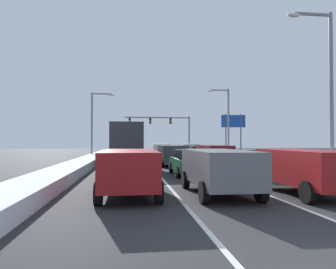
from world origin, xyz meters
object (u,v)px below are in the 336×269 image
at_px(suv_silver_right_lane_fifth, 188,149).
at_px(sedan_navy_left_lane_fourth, 131,153).
at_px(sedan_green_center_lane_second, 189,162).
at_px(suv_silver_left_lane_fifth, 131,149).
at_px(suv_red_left_lane_nearest, 129,168).
at_px(sedan_black_right_lane_second, 249,162).
at_px(suv_red_right_lane_nearest, 306,167).
at_px(sedan_black_left_lane_second, 127,163).
at_px(street_lamp_left_mid, 95,119).
at_px(box_truck_left_lane_third, 127,143).
at_px(suv_maroon_right_lane_third, 214,153).
at_px(suv_gray_center_lane_nearest, 218,168).
at_px(street_lamp_right_mid, 225,117).
at_px(traffic_light_gantry, 167,125).
at_px(suv_charcoal_center_lane_third, 172,153).
at_px(suv_white_center_lane_fifth, 160,149).
at_px(roadside_sign_right, 233,126).
at_px(sedan_navy_right_lane_fourth, 198,153).
at_px(sedan_tan_center_lane_fourth, 165,153).
at_px(street_lamp_right_near, 326,80).

height_order(suv_silver_right_lane_fifth, sedan_navy_left_lane_fourth, suv_silver_right_lane_fifth).
height_order(sedan_green_center_lane_second, suv_silver_left_lane_fifth, suv_silver_left_lane_fifth).
bearing_deg(suv_red_left_lane_nearest, sedan_green_center_lane_second, 61.45).
height_order(sedan_black_right_lane_second, suv_silver_right_lane_fifth, suv_silver_right_lane_fifth).
relative_size(suv_red_right_lane_nearest, sedan_black_left_lane_second, 1.09).
bearing_deg(street_lamp_left_mid, box_truck_left_lane_third, -71.54).
xyz_separation_m(sedan_black_right_lane_second, street_lamp_left_mid, (-10.87, 17.88, 3.77)).
distance_m(suv_maroon_right_lane_third, sedan_black_left_lane_second, 10.02).
distance_m(suv_gray_center_lane_nearest, street_lamp_left_mid, 25.47).
bearing_deg(suv_maroon_right_lane_third, suv_red_right_lane_nearest, -90.96).
bearing_deg(box_truck_left_lane_third, street_lamp_right_mid, 42.30).
height_order(traffic_light_gantry, street_lamp_left_mid, street_lamp_left_mid).
bearing_deg(suv_silver_right_lane_fifth, suv_charcoal_center_lane_third, -106.68).
relative_size(sedan_black_left_lane_second, suv_silver_left_lane_fifth, 0.92).
xyz_separation_m(suv_white_center_lane_fifth, suv_red_left_lane_nearest, (-3.70, -26.23, 0.00)).
relative_size(sedan_black_left_lane_second, street_lamp_right_mid, 0.56).
distance_m(suv_red_right_lane_nearest, street_lamp_right_mid, 24.76).
distance_m(suv_maroon_right_lane_third, roadside_sign_right, 15.72).
height_order(box_truck_left_lane_third, suv_silver_left_lane_fifth, box_truck_left_lane_third).
xyz_separation_m(sedan_navy_right_lane_fourth, sedan_green_center_lane_second, (-3.39, -12.68, 0.00)).
xyz_separation_m(street_lamp_right_mid, roadside_sign_right, (2.22, 3.70, -0.84)).
xyz_separation_m(suv_silver_right_lane_fifth, sedan_tan_center_lane_fourth, (-3.44, -5.76, -0.25)).
distance_m(sedan_navy_right_lane_fourth, sedan_navy_left_lane_fourth, 6.91).
bearing_deg(suv_red_right_lane_nearest, suv_silver_left_lane_fifth, 103.45).
bearing_deg(sedan_navy_left_lane_fourth, suv_white_center_lane_fifth, 58.09).
height_order(sedan_navy_left_lane_fourth, suv_silver_left_lane_fifth, suv_silver_left_lane_fifth).
bearing_deg(sedan_tan_center_lane_fourth, sedan_black_left_lane_second, -105.21).
bearing_deg(suv_charcoal_center_lane_third, street_lamp_right_near, -50.17).
relative_size(suv_maroon_right_lane_third, street_lamp_right_near, 0.53).
bearing_deg(roadside_sign_right, suv_white_center_lane_fifth, -174.65).
height_order(sedan_black_right_lane_second, roadside_sign_right, roadside_sign_right).
xyz_separation_m(sedan_tan_center_lane_fourth, street_lamp_right_mid, (7.51, 3.63, 4.09)).
distance_m(suv_gray_center_lane_nearest, street_lamp_right_mid, 25.19).
height_order(sedan_navy_right_lane_fourth, street_lamp_right_mid, street_lamp_right_mid).
xyz_separation_m(suv_red_right_lane_nearest, street_lamp_right_mid, (4.47, 24.05, 3.84)).
distance_m(suv_silver_left_lane_fifth, street_lamp_left_mid, 5.90).
relative_size(street_lamp_right_near, roadside_sign_right, 1.69).
bearing_deg(suv_silver_left_lane_fifth, traffic_light_gantry, 65.70).
distance_m(suv_silver_right_lane_fifth, sedan_green_center_lane_second, 19.35).
bearing_deg(traffic_light_gantry, sedan_black_left_lane_second, -100.59).
relative_size(suv_silver_right_lane_fifth, sedan_green_center_lane_second, 1.09).
xyz_separation_m(suv_charcoal_center_lane_third, street_lamp_right_near, (7.51, -9.00, 4.46)).
bearing_deg(suv_white_center_lane_fifth, suv_maroon_right_lane_third, -76.31).
relative_size(box_truck_left_lane_third, roadside_sign_right, 1.31).
height_order(suv_maroon_right_lane_third, traffic_light_gantry, traffic_light_gantry).
bearing_deg(sedan_green_center_lane_second, roadside_sign_right, 64.58).
relative_size(suv_maroon_right_lane_third, traffic_light_gantry, 0.45).
xyz_separation_m(sedan_navy_right_lane_fourth, roadside_sign_right, (6.40, 7.92, 3.25)).
relative_size(sedan_green_center_lane_second, traffic_light_gantry, 0.41).
bearing_deg(sedan_black_left_lane_second, sedan_black_right_lane_second, 0.93).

